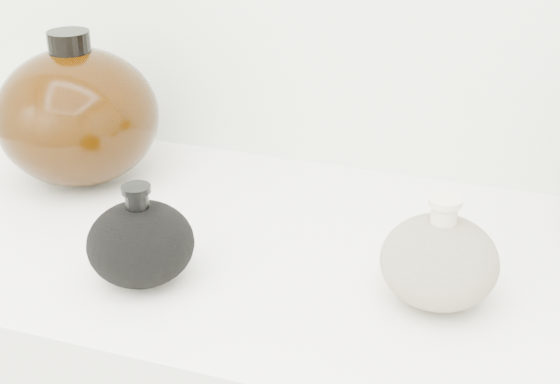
% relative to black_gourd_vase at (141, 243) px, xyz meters
% --- Properties ---
extents(black_gourd_vase, '(0.12, 0.12, 0.12)m').
position_rel_black_gourd_vase_xyz_m(black_gourd_vase, '(0.00, 0.00, 0.00)').
color(black_gourd_vase, black).
rests_on(black_gourd_vase, display_counter).
extents(cream_gourd_vase, '(0.16, 0.16, 0.12)m').
position_rel_black_gourd_vase_xyz_m(cream_gourd_vase, '(0.31, 0.06, 0.00)').
color(cream_gourd_vase, beige).
rests_on(cream_gourd_vase, display_counter).
extents(left_round_pot, '(0.23, 0.23, 0.21)m').
position_rel_black_gourd_vase_xyz_m(left_round_pot, '(-0.21, 0.21, 0.05)').
color(left_round_pot, black).
rests_on(left_round_pot, display_counter).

